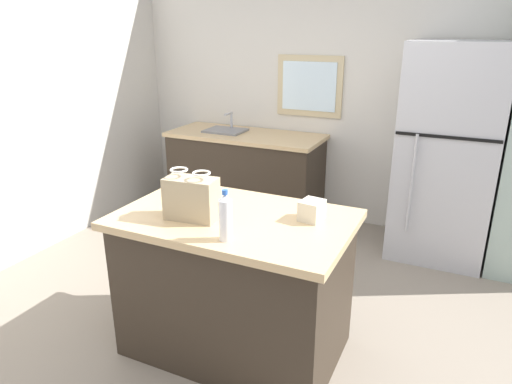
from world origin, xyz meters
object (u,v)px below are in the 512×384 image
small_box (312,210)px  kitchen_island (235,284)px  shopping_bag (191,198)px  refrigerator (447,154)px  bottle (226,217)px

small_box → kitchen_island: bearing=-162.1°
kitchen_island → shopping_bag: 0.62m
shopping_bag → kitchen_island: bearing=33.7°
refrigerator → shopping_bag: refrigerator is taller
kitchen_island → shopping_bag: bearing=-146.3°
shopping_bag → bottle: size_ratio=1.12×
refrigerator → shopping_bag: 2.41m
kitchen_island → shopping_bag: (-0.20, -0.13, 0.57)m
bottle → small_box: bearing=54.4°
refrigerator → small_box: 1.91m
kitchen_island → shopping_bag: shopping_bag is taller
kitchen_island → bottle: bearing=-69.5°
refrigerator → bottle: size_ratio=6.72×
shopping_bag → bottle: 0.35m
shopping_bag → bottle: shopping_bag is taller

